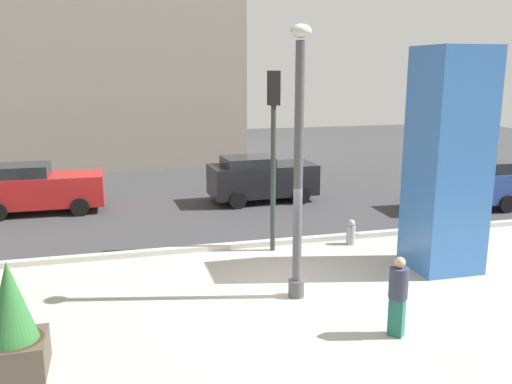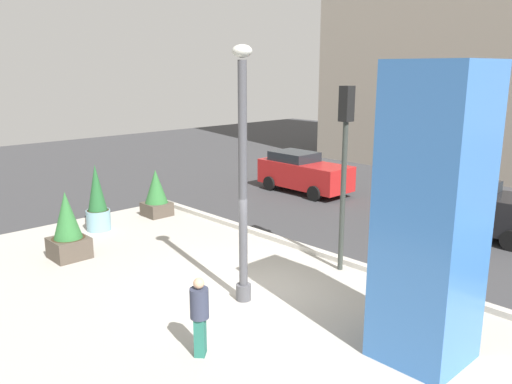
{
  "view_description": "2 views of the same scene",
  "coord_description": "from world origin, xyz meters",
  "px_view_note": "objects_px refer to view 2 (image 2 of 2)",
  "views": [
    {
      "loc": [
        -3.58,
        -11.38,
        4.99
      ],
      "look_at": [
        -0.48,
        0.38,
        2.25
      ],
      "focal_mm": 38.32,
      "sensor_mm": 36.0,
      "label": 1
    },
    {
      "loc": [
        8.74,
        -8.19,
        5.4
      ],
      "look_at": [
        -0.6,
        0.64,
        2.32
      ],
      "focal_mm": 36.44,
      "sensor_mm": 36.0,
      "label": 2
    }
  ],
  "objects_px": {
    "potted_plant_mid_plaza": "(97,202)",
    "fire_hydrant": "(418,283)",
    "car_curb_east": "(303,173)",
    "lamp_post": "(243,183)",
    "car_curb_west": "(481,208)",
    "traffic_light_corner": "(345,150)",
    "potted_plant_curbside": "(156,194)",
    "potted_plant_by_pillar": "(68,229)",
    "pedestrian_by_curb": "(200,313)",
    "art_pillar_blue": "(432,218)"
  },
  "relations": [
    {
      "from": "potted_plant_mid_plaza",
      "to": "fire_hydrant",
      "type": "distance_m",
      "value": 10.69
    },
    {
      "from": "car_curb_east",
      "to": "lamp_post",
      "type": "bearing_deg",
      "value": -55.56
    },
    {
      "from": "car_curb_west",
      "to": "traffic_light_corner",
      "type": "bearing_deg",
      "value": -102.2
    },
    {
      "from": "potted_plant_mid_plaza",
      "to": "car_curb_west",
      "type": "bearing_deg",
      "value": 44.39
    },
    {
      "from": "potted_plant_curbside",
      "to": "fire_hydrant",
      "type": "distance_m",
      "value": 10.4
    },
    {
      "from": "car_curb_west",
      "to": "fire_hydrant",
      "type": "bearing_deg",
      "value": -79.33
    },
    {
      "from": "potted_plant_mid_plaza",
      "to": "potted_plant_curbside",
      "type": "xyz_separation_m",
      "value": [
        -0.15,
        2.41,
        -0.16
      ]
    },
    {
      "from": "potted_plant_by_pillar",
      "to": "fire_hydrant",
      "type": "xyz_separation_m",
      "value": [
        8.32,
        4.95,
        -0.52
      ]
    },
    {
      "from": "car_curb_east",
      "to": "car_curb_west",
      "type": "distance_m",
      "value": 8.08
    },
    {
      "from": "potted_plant_mid_plaza",
      "to": "pedestrian_by_curb",
      "type": "height_order",
      "value": "potted_plant_mid_plaza"
    },
    {
      "from": "potted_plant_mid_plaza",
      "to": "potted_plant_curbside",
      "type": "relative_size",
      "value": 1.29
    },
    {
      "from": "traffic_light_corner",
      "to": "car_curb_west",
      "type": "xyz_separation_m",
      "value": [
        1.25,
        5.8,
        -2.41
      ]
    },
    {
      "from": "potted_plant_mid_plaza",
      "to": "traffic_light_corner",
      "type": "bearing_deg",
      "value": 21.7
    },
    {
      "from": "art_pillar_blue",
      "to": "traffic_light_corner",
      "type": "bearing_deg",
      "value": 147.69
    },
    {
      "from": "art_pillar_blue",
      "to": "car_curb_west",
      "type": "distance_m",
      "value": 8.77
    },
    {
      "from": "car_curb_west",
      "to": "art_pillar_blue",
      "type": "bearing_deg",
      "value": -72.85
    },
    {
      "from": "pedestrian_by_curb",
      "to": "potted_plant_mid_plaza",
      "type": "bearing_deg",
      "value": 165.05
    },
    {
      "from": "lamp_post",
      "to": "car_curb_west",
      "type": "bearing_deg",
      "value": 79.62
    },
    {
      "from": "fire_hydrant",
      "to": "traffic_light_corner",
      "type": "distance_m",
      "value": 3.77
    },
    {
      "from": "art_pillar_blue",
      "to": "fire_hydrant",
      "type": "distance_m",
      "value": 3.64
    },
    {
      "from": "lamp_post",
      "to": "car_curb_west",
      "type": "xyz_separation_m",
      "value": [
        1.65,
        9.01,
        -1.96
      ]
    },
    {
      "from": "lamp_post",
      "to": "potted_plant_mid_plaza",
      "type": "height_order",
      "value": "lamp_post"
    },
    {
      "from": "art_pillar_blue",
      "to": "car_curb_east",
      "type": "bearing_deg",
      "value": 141.14
    },
    {
      "from": "potted_plant_curbside",
      "to": "fire_hydrant",
      "type": "height_order",
      "value": "potted_plant_curbside"
    },
    {
      "from": "potted_plant_by_pillar",
      "to": "potted_plant_mid_plaza",
      "type": "distance_m",
      "value": 2.68
    },
    {
      "from": "art_pillar_blue",
      "to": "pedestrian_by_curb",
      "type": "relative_size",
      "value": 3.48
    },
    {
      "from": "car_curb_east",
      "to": "art_pillar_blue",
      "type": "bearing_deg",
      "value": -38.86
    },
    {
      "from": "car_curb_west",
      "to": "lamp_post",
      "type": "bearing_deg",
      "value": -100.38
    },
    {
      "from": "car_curb_west",
      "to": "potted_plant_curbside",
      "type": "bearing_deg",
      "value": -144.91
    },
    {
      "from": "potted_plant_by_pillar",
      "to": "fire_hydrant",
      "type": "relative_size",
      "value": 2.65
    },
    {
      "from": "art_pillar_blue",
      "to": "car_curb_west",
      "type": "height_order",
      "value": "art_pillar_blue"
    },
    {
      "from": "car_curb_east",
      "to": "car_curb_west",
      "type": "relative_size",
      "value": 1.04
    },
    {
      "from": "potted_plant_mid_plaza",
      "to": "lamp_post",
      "type": "bearing_deg",
      "value": -0.68
    },
    {
      "from": "traffic_light_corner",
      "to": "car_curb_east",
      "type": "height_order",
      "value": "traffic_light_corner"
    },
    {
      "from": "potted_plant_curbside",
      "to": "traffic_light_corner",
      "type": "bearing_deg",
      "value": 5.09
    },
    {
      "from": "potted_plant_by_pillar",
      "to": "car_curb_east",
      "type": "bearing_deg",
      "value": 94.4
    },
    {
      "from": "art_pillar_blue",
      "to": "car_curb_east",
      "type": "xyz_separation_m",
      "value": [
        -10.6,
        8.54,
        -1.89
      ]
    },
    {
      "from": "car_curb_east",
      "to": "potted_plant_mid_plaza",
      "type": "bearing_deg",
      "value": -96.41
    },
    {
      "from": "potted_plant_curbside",
      "to": "car_curb_east",
      "type": "relative_size",
      "value": 0.41
    },
    {
      "from": "art_pillar_blue",
      "to": "potted_plant_curbside",
      "type": "xyz_separation_m",
      "value": [
        -11.79,
        1.68,
        -1.93
      ]
    },
    {
      "from": "potted_plant_curbside",
      "to": "fire_hydrant",
      "type": "xyz_separation_m",
      "value": [
        10.37,
        0.65,
        -0.47
      ]
    },
    {
      "from": "pedestrian_by_curb",
      "to": "fire_hydrant",
      "type": "bearing_deg",
      "value": 74.33
    },
    {
      "from": "fire_hydrant",
      "to": "potted_plant_curbside",
      "type": "bearing_deg",
      "value": -176.4
    },
    {
      "from": "fire_hydrant",
      "to": "car_curb_east",
      "type": "bearing_deg",
      "value": 145.91
    },
    {
      "from": "potted_plant_mid_plaza",
      "to": "pedestrian_by_curb",
      "type": "relative_size",
      "value": 1.43
    },
    {
      "from": "lamp_post",
      "to": "fire_hydrant",
      "type": "bearing_deg",
      "value": 48.87
    },
    {
      "from": "art_pillar_blue",
      "to": "potted_plant_curbside",
      "type": "bearing_deg",
      "value": 171.91
    },
    {
      "from": "fire_hydrant",
      "to": "traffic_light_corner",
      "type": "relative_size",
      "value": 0.15
    },
    {
      "from": "lamp_post",
      "to": "car_curb_east",
      "type": "height_order",
      "value": "lamp_post"
    },
    {
      "from": "potted_plant_by_pillar",
      "to": "pedestrian_by_curb",
      "type": "distance_m",
      "value": 6.82
    }
  ]
}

